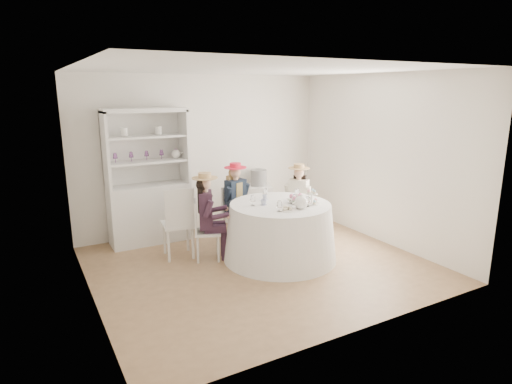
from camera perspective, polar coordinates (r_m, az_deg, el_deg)
ground at (r=6.22m, az=0.46°, el=-9.64°), size 4.50×4.50×0.00m
ceiling at (r=5.72m, az=0.51°, el=16.07°), size 4.50×4.50×0.00m
wall_back at (r=7.60m, az=-7.03°, el=5.12°), size 4.50×0.00×4.50m
wall_front at (r=4.24m, az=13.96°, el=-1.84°), size 4.50×0.00×4.50m
wall_left at (r=5.12m, az=-21.98°, el=0.17°), size 0.00×4.50×4.50m
wall_right at (r=7.19m, az=16.31°, el=4.21°), size 0.00×4.50×4.50m
tea_table at (r=6.30m, az=3.21°, el=-5.27°), size 1.66×1.66×0.84m
hutch at (r=7.13m, az=-14.09°, el=-0.49°), size 1.44×0.88×2.17m
side_table at (r=8.00m, az=0.34°, el=-1.63°), size 0.59×0.59×0.71m
hatbox at (r=7.88m, az=0.35°, el=1.92°), size 0.31×0.31×0.30m
guest_left at (r=6.22m, az=-6.52°, el=-2.57°), size 0.54×0.49×1.30m
guest_mid at (r=7.00m, az=-2.63°, el=-0.67°), size 0.49×0.52×1.29m
guest_right at (r=7.20m, az=5.61°, el=-0.55°), size 0.54×0.51×1.25m
spare_chair at (r=6.35m, az=-10.28°, el=-3.79°), size 0.50×0.50×1.08m
teacup_a at (r=6.09m, az=1.00°, el=-1.45°), size 0.10×0.10×0.07m
teacup_b at (r=6.38m, az=1.15°, el=-0.75°), size 0.08×0.08×0.07m
teacup_c at (r=6.39m, az=5.09°, el=-0.76°), size 0.10×0.10×0.07m
flower_bowl at (r=6.22m, az=5.08°, el=-1.26°), size 0.24×0.24×0.05m
flower_arrangement at (r=6.19m, az=5.40°, el=-0.78°), size 0.18×0.17×0.06m
table_teapot at (r=5.94m, az=6.03°, el=-1.40°), size 0.27×0.19×0.20m
sandwich_plate at (r=5.85m, az=4.20°, el=-2.31°), size 0.24×0.24×0.05m
cupcake_stand at (r=6.20m, az=7.42°, el=-0.88°), size 0.22×0.22×0.21m
stemware_set at (r=6.16m, az=3.27°, el=-0.89°), size 0.85×0.82×0.15m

